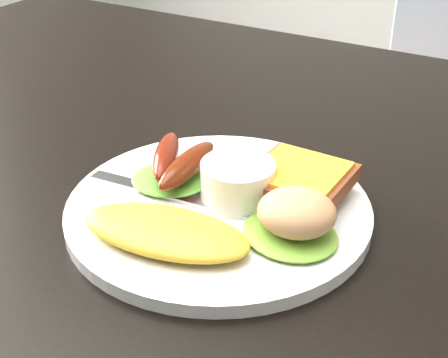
{
  "coord_description": "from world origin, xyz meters",
  "views": [
    {
      "loc": [
        0.36,
        -0.53,
        1.06
      ],
      "look_at": [
        0.12,
        -0.12,
        0.78
      ],
      "focal_mm": 50.0,
      "sensor_mm": 36.0,
      "label": 1
    }
  ],
  "objects_px": {
    "dining_table": "(187,148)",
    "dining_chair": "(445,87)",
    "person": "(198,1)",
    "plate": "(218,209)"
  },
  "relations": [
    {
      "from": "dining_table",
      "to": "plate",
      "type": "height_order",
      "value": "plate"
    },
    {
      "from": "dining_table",
      "to": "plate",
      "type": "relative_size",
      "value": 4.42
    },
    {
      "from": "dining_table",
      "to": "dining_chair",
      "type": "bearing_deg",
      "value": 85.37
    },
    {
      "from": "dining_table",
      "to": "plate",
      "type": "bearing_deg",
      "value": -47.32
    },
    {
      "from": "plate",
      "to": "dining_chair",
      "type": "bearing_deg",
      "value": 91.38
    },
    {
      "from": "dining_chair",
      "to": "plate",
      "type": "distance_m",
      "value": 1.25
    },
    {
      "from": "person",
      "to": "plate",
      "type": "relative_size",
      "value": 5.56
    },
    {
      "from": "dining_table",
      "to": "dining_chair",
      "type": "xyz_separation_m",
      "value": [
        0.09,
        1.08,
        -0.28
      ]
    },
    {
      "from": "dining_chair",
      "to": "person",
      "type": "xyz_separation_m",
      "value": [
        -0.38,
        -0.59,
        0.3
      ]
    },
    {
      "from": "dining_table",
      "to": "plate",
      "type": "xyz_separation_m",
      "value": [
        0.12,
        -0.13,
        0.03
      ]
    }
  ]
}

